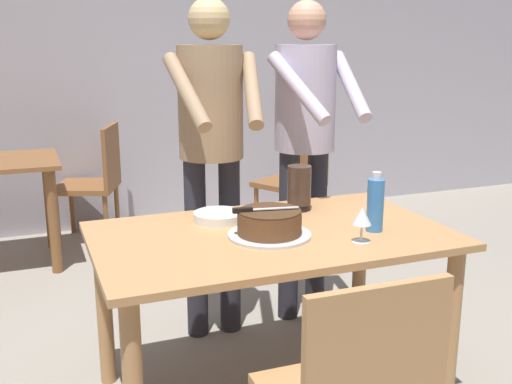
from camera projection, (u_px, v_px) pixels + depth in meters
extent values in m
cube|color=#ADA8B2|center=(138.00, 62.00, 4.92)|extent=(10.00, 0.12, 2.70)
cube|color=tan|center=(271.00, 236.00, 2.51)|extent=(1.46, 0.88, 0.03)
cylinder|color=tan|center=(451.00, 330.00, 2.50)|extent=(0.07, 0.07, 0.72)
cylinder|color=tan|center=(104.00, 308.00, 2.70)|extent=(0.07, 0.07, 0.72)
cylinder|color=tan|center=(359.00, 269.00, 3.16)|extent=(0.07, 0.07, 0.72)
cylinder|color=silver|center=(269.00, 235.00, 2.45)|extent=(0.34, 0.34, 0.01)
cylinder|color=brown|center=(269.00, 223.00, 2.44)|extent=(0.26, 0.26, 0.09)
cylinder|color=#432A18|center=(270.00, 211.00, 2.43)|extent=(0.25, 0.25, 0.01)
cube|color=silver|center=(274.00, 208.00, 2.43)|extent=(0.20, 0.05, 0.00)
cube|color=black|center=(243.00, 210.00, 2.40)|extent=(0.08, 0.04, 0.02)
cylinder|color=white|center=(219.00, 220.00, 2.66)|extent=(0.22, 0.22, 0.01)
cylinder|color=white|center=(219.00, 218.00, 2.65)|extent=(0.22, 0.22, 0.01)
cylinder|color=white|center=(219.00, 216.00, 2.65)|extent=(0.22, 0.22, 0.01)
cylinder|color=white|center=(218.00, 213.00, 2.65)|extent=(0.22, 0.22, 0.01)
cylinder|color=silver|center=(361.00, 242.00, 2.38)|extent=(0.07, 0.07, 0.00)
cylinder|color=silver|center=(361.00, 233.00, 2.37)|extent=(0.01, 0.01, 0.07)
cone|color=silver|center=(362.00, 216.00, 2.35)|extent=(0.08, 0.08, 0.07)
cylinder|color=#387AC6|center=(375.00, 205.00, 2.50)|extent=(0.07, 0.07, 0.22)
cylinder|color=silver|center=(377.00, 176.00, 2.47)|extent=(0.04, 0.04, 0.03)
cylinder|color=black|center=(299.00, 207.00, 2.83)|extent=(0.10, 0.10, 0.03)
cylinder|color=#3F2D23|center=(299.00, 185.00, 2.80)|extent=(0.11, 0.11, 0.18)
cylinder|color=#2D2D38|center=(230.00, 245.00, 3.18)|extent=(0.11, 0.11, 0.95)
cylinder|color=#2D2D38|center=(196.00, 249.00, 3.12)|extent=(0.11, 0.11, 0.95)
cylinder|color=#997A5B|center=(211.00, 102.00, 2.97)|extent=(0.32, 0.32, 0.55)
sphere|color=tan|center=(209.00, 19.00, 2.87)|extent=(0.20, 0.20, 0.20)
cylinder|color=#997A5B|center=(252.00, 90.00, 2.83)|extent=(0.18, 0.42, 0.34)
cylinder|color=#997A5B|center=(186.00, 91.00, 2.73)|extent=(0.13, 0.42, 0.34)
cylinder|color=#2D2D38|center=(316.00, 232.00, 3.40)|extent=(0.11, 0.11, 0.95)
cylinder|color=#2D2D38|center=(289.00, 236.00, 3.32)|extent=(0.11, 0.11, 0.95)
cylinder|color=#B7ADC6|center=(305.00, 98.00, 3.18)|extent=(0.32, 0.32, 0.55)
sphere|color=tan|center=(307.00, 20.00, 3.08)|extent=(0.20, 0.20, 0.20)
cylinder|color=#B7ADC6|center=(351.00, 86.00, 3.08)|extent=(0.11, 0.42, 0.34)
cylinder|color=#B7ADC6|center=(298.00, 88.00, 2.93)|extent=(0.20, 0.42, 0.34)
cube|color=tan|center=(377.00, 363.00, 1.64)|extent=(0.44, 0.04, 0.45)
cylinder|color=brown|center=(54.00, 222.00, 4.00)|extent=(0.07, 0.07, 0.71)
cylinder|color=brown|center=(49.00, 201.00, 4.50)|extent=(0.07, 0.07, 0.71)
cube|color=brown|center=(86.00, 186.00, 4.64)|extent=(0.57, 0.57, 0.04)
cylinder|color=brown|center=(58.00, 221.00, 4.52)|extent=(0.04, 0.04, 0.41)
cylinder|color=brown|center=(72.00, 208.00, 4.87)|extent=(0.04, 0.04, 0.41)
cylinder|color=brown|center=(106.00, 221.00, 4.52)|extent=(0.04, 0.04, 0.41)
cylinder|color=brown|center=(117.00, 208.00, 4.87)|extent=(0.04, 0.04, 0.41)
cube|color=brown|center=(111.00, 155.00, 4.58)|extent=(0.19, 0.42, 0.45)
cube|color=brown|center=(289.00, 183.00, 4.74)|extent=(0.60, 0.60, 0.04)
cylinder|color=brown|center=(294.00, 220.00, 4.54)|extent=(0.04, 0.04, 0.41)
cylinder|color=brown|center=(256.00, 212.00, 4.77)|extent=(0.04, 0.04, 0.41)
cylinder|color=brown|center=(321.00, 210.00, 4.82)|extent=(0.04, 0.04, 0.41)
cylinder|color=brown|center=(284.00, 203.00, 5.04)|extent=(0.04, 0.04, 0.41)
cube|color=brown|center=(305.00, 149.00, 4.83)|extent=(0.24, 0.40, 0.45)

